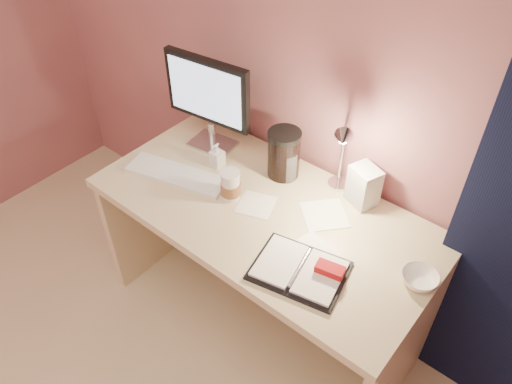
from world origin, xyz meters
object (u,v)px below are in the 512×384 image
Objects in this scene: clear_cup at (288,166)px; dark_jar at (284,156)px; monitor at (209,96)px; desk at (275,237)px; desk_lamp at (323,145)px; product_box at (364,186)px; bowl at (419,279)px; planner at (302,270)px; coffee_cup at (231,186)px; keyboard at (177,175)px; lotion_bottle at (217,155)px.

dark_jar reaches higher than clear_cup.
monitor is 0.45m from clear_cup.
desk_lamp reaches higher than desk.
monitor is 0.56m from desk_lamp.
clear_cup is 0.33m from product_box.
monitor is 3.43× the size of bowl.
coffee_cup is (-0.45, 0.13, 0.05)m from planner.
desk_lamp reaches higher than dark_jar.
planner is 1.89× the size of dark_jar.
coffee_cup is (0.30, -0.21, -0.20)m from monitor.
monitor reaches higher than bowl.
clear_cup reaches higher than desk.
desk_lamp is at bearing 53.48° from desk.
clear_cup is at bearing 23.56° from keyboard.
lotion_bottle is 0.31× the size of desk_lamp.
planner is at bearing -47.32° from clear_cup.
bowl is 0.43m from product_box.
dark_jar is at bearing 29.18° from lotion_bottle.
planner is at bearing -146.86° from bowl.
bowl is at bearing -12.04° from product_box.
desk is at bearing -19.52° from monitor.
coffee_cup is 0.27m from clear_cup.
monitor is 2.28× the size of dark_jar.
bowl reaches higher than desk.
lotion_bottle reaches higher than keyboard.
desk_lamp reaches higher than clear_cup.
product_box reaches higher than lotion_bottle.
product_box is (0.69, 0.36, 0.08)m from keyboard.
desk is 10.98× the size of bowl.
desk_lamp reaches higher than lotion_bottle.
clear_cup is (-0.35, 0.38, 0.05)m from planner.
lotion_bottle is (0.08, 0.16, 0.05)m from keyboard.
product_box is (0.72, 0.11, -0.18)m from monitor.
monitor reaches higher than coffee_cup.
clear_cup is 0.31m from lotion_bottle.
monitor is 0.42m from coffee_cup.
monitor is at bearing -175.24° from clear_cup.
clear_cup is at bearing 120.18° from planner.
product_box is (-0.36, 0.23, 0.06)m from bowl.
bowl is 0.60m from desk_lamp.
desk_lamp is (0.52, 0.31, 0.23)m from keyboard.
dark_jar reaches higher than coffee_cup.
desk is at bearing 128.74° from planner.
monitor is at bearing -151.65° from product_box.
desk_lamp reaches higher than keyboard.
coffee_cup is 0.22m from lotion_bottle.
monitor reaches higher than dark_jar.
desk_lamp is at bearing 45.34° from coffee_cup.
lotion_bottle is (-0.96, 0.03, 0.04)m from bowl.
desk is at bearing -123.07° from product_box.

